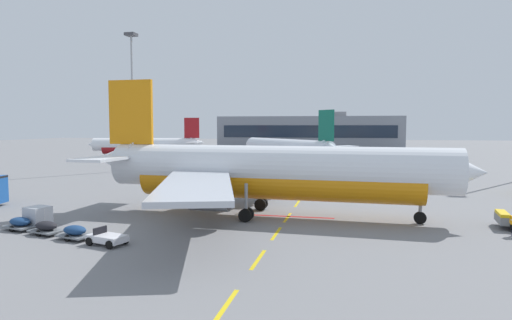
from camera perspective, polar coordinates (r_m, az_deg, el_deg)
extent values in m
plane|color=slate|center=(59.28, 28.37, -3.81)|extent=(400.00, 400.00, 0.00)
cube|color=yellow|center=(20.77, -3.89, -18.11)|extent=(0.24, 4.00, 0.01)
cube|color=yellow|center=(27.20, 0.29, -12.57)|extent=(0.24, 4.00, 0.01)
cube|color=yellow|center=(33.40, 2.61, -9.35)|extent=(0.24, 4.00, 0.01)
cube|color=yellow|center=(39.01, 4.03, -7.34)|extent=(0.24, 4.00, 0.01)
cube|color=yellow|center=(45.95, 5.28, -5.55)|extent=(0.24, 4.00, 0.01)
cube|color=yellow|center=(52.99, 6.21, -4.22)|extent=(0.24, 4.00, 0.01)
cube|color=yellow|center=(58.93, 6.81, -3.35)|extent=(0.24, 4.00, 0.01)
cube|color=yellow|center=(64.97, 7.31, -2.63)|extent=(0.24, 4.00, 0.01)
cube|color=yellow|center=(71.55, 7.75, -1.98)|extent=(0.24, 4.00, 0.01)
cube|color=yellow|center=(77.48, 8.09, -1.50)|extent=(0.24, 4.00, 0.01)
cube|color=yellow|center=(84.30, 8.42, -1.02)|extent=(0.24, 4.00, 0.01)
cube|color=yellow|center=(90.40, 8.67, -0.66)|extent=(0.24, 4.00, 0.01)
cube|color=yellow|center=(96.66, 8.89, -0.33)|extent=(0.24, 4.00, 0.01)
cube|color=yellow|center=(102.39, 9.07, -0.07)|extent=(0.24, 4.00, 0.01)
cube|color=#B21414|center=(39.50, 4.14, -7.19)|extent=(8.00, 0.40, 0.01)
cylinder|color=white|center=(38.84, 2.62, -0.97)|extent=(30.24, 5.09, 3.80)
cylinder|color=orange|center=(38.95, 2.61, -2.50)|extent=(24.63, 4.54, 3.50)
cone|color=white|center=(38.66, 25.01, -1.41)|extent=(3.66, 3.87, 3.72)
cone|color=white|center=(44.77, -17.51, 0.15)|extent=(4.33, 3.41, 3.23)
cube|color=#192333|center=(38.43, 23.51, -0.40)|extent=(1.72, 2.92, 0.60)
cube|color=orange|center=(43.77, -15.69, 5.90)|extent=(4.41, 0.55, 6.00)
cube|color=white|center=(46.97, -14.36, 0.76)|extent=(3.47, 6.53, 0.24)
cube|color=white|center=(41.50, -18.63, 0.20)|extent=(3.47, 6.53, 0.24)
cube|color=#B7BCC6|center=(48.03, 0.07, -0.50)|extent=(10.76, 17.57, 0.36)
cube|color=#B7BCC6|center=(31.95, -7.58, -3.04)|extent=(9.52, 17.66, 0.36)
cylinder|color=#4C4F54|center=(45.34, -1.06, -2.64)|extent=(3.29, 2.24, 2.10)
cylinder|color=black|center=(44.94, 0.91, -2.70)|extent=(0.20, 1.79, 1.79)
cylinder|color=#4C4F54|center=(34.97, -5.93, -4.78)|extent=(3.29, 2.24, 2.10)
cylinder|color=black|center=(34.45, -3.43, -4.90)|extent=(0.20, 1.79, 1.79)
cylinder|color=gray|center=(38.53, 20.26, -5.00)|extent=(0.28, 0.28, 2.67)
cylinder|color=black|center=(38.76, 20.21, -6.94)|extent=(1.00, 0.32, 0.99)
cylinder|color=gray|center=(42.09, 0.67, -3.90)|extent=(0.28, 0.28, 2.61)
cylinder|color=black|center=(42.64, 0.78, -5.57)|extent=(1.11, 0.40, 1.10)
cylinder|color=black|center=(41.97, 0.55, -5.73)|extent=(1.11, 0.40, 1.10)
cylinder|color=gray|center=(37.13, -1.26, -5.03)|extent=(0.28, 0.28, 2.61)
cylinder|color=black|center=(37.69, -1.11, -6.90)|extent=(1.11, 0.40, 1.10)
cylinder|color=black|center=(37.03, -1.41, -7.11)|extent=(1.11, 0.40, 1.10)
cube|color=yellow|center=(39.92, 28.95, -5.99)|extent=(1.00, 2.59, 0.24)
cylinder|color=black|center=(41.52, 29.57, -6.57)|extent=(0.94, 0.50, 0.90)
cylinder|color=silver|center=(85.61, 3.84, 1.59)|extent=(19.82, 21.59, 3.29)
cylinder|color=#0F604C|center=(85.66, 3.84, 0.99)|extent=(16.39, 17.80, 3.02)
cone|color=silver|center=(96.71, -0.43, 1.93)|extent=(4.42, 4.40, 3.22)
cone|color=silver|center=(74.64, 9.64, 1.44)|extent=(4.50, 4.57, 2.79)
cube|color=#192333|center=(95.89, -0.17, 2.25)|extent=(2.76, 2.68, 0.52)
cube|color=#0F604C|center=(75.71, 8.95, 4.39)|extent=(2.77, 3.04, 5.19)
cube|color=silver|center=(73.62, 7.53, 1.61)|extent=(5.97, 5.75, 0.21)
cube|color=silver|center=(77.10, 10.80, 1.70)|extent=(5.97, 5.75, 0.21)
cube|color=#B7BCC6|center=(78.82, 0.77, 1.06)|extent=(15.17, 9.47, 0.31)
cube|color=#B7BCC6|center=(87.20, 9.12, 1.33)|extent=(10.73, 14.88, 0.31)
cylinder|color=#4C4F54|center=(80.14, 2.41, 0.21)|extent=(3.20, 3.27, 1.82)
cylinder|color=black|center=(81.31, 1.89, 0.27)|extent=(1.22, 1.11, 1.54)
cylinder|color=#4C4F54|center=(85.58, 7.81, 0.44)|extent=(3.20, 3.27, 1.82)
cylinder|color=black|center=(86.67, 7.26, 0.50)|extent=(1.22, 1.11, 1.54)
cylinder|color=gray|center=(94.47, 0.38, 0.57)|extent=(0.24, 0.24, 2.31)
cylinder|color=black|center=(94.55, 0.38, -0.13)|extent=(0.75, 0.80, 0.86)
cylinder|color=gray|center=(83.07, 3.20, 0.05)|extent=(0.24, 0.24, 2.26)
cylinder|color=black|center=(83.00, 3.02, -0.74)|extent=(0.86, 0.91, 0.95)
cylinder|color=black|center=(83.33, 3.37, -0.72)|extent=(0.86, 0.91, 0.95)
cylinder|color=gray|center=(85.59, 5.73, 0.16)|extent=(0.24, 0.24, 2.26)
cylinder|color=black|center=(85.51, 5.56, -0.60)|extent=(0.86, 0.91, 0.95)
cylinder|color=black|center=(85.86, 5.89, -0.58)|extent=(0.86, 0.91, 0.95)
cylinder|color=white|center=(109.04, -14.03, 1.93)|extent=(24.16, 8.25, 3.04)
cylinder|color=maroon|center=(109.08, -14.02, 1.50)|extent=(19.73, 7.03, 2.80)
cone|color=white|center=(112.45, -20.01, 1.87)|extent=(3.39, 3.52, 2.98)
cone|color=white|center=(106.81, -7.44, 2.18)|extent=(3.84, 3.26, 2.58)
cube|color=#192333|center=(112.15, -19.61, 2.15)|extent=(1.75, 2.51, 0.48)
cube|color=maroon|center=(106.91, -8.20, 4.08)|extent=(3.50, 1.05, 4.80)
cube|color=white|center=(104.37, -8.06, 2.25)|extent=(3.62, 5.56, 0.19)
cube|color=white|center=(109.44, -7.72, 2.35)|extent=(3.62, 5.56, 0.19)
cube|color=#B7BCC6|center=(101.73, -13.17, 1.57)|extent=(5.38, 13.95, 0.29)
cube|color=#B7BCC6|center=(115.02, -11.70, 1.91)|extent=(10.46, 13.57, 0.29)
cylinder|color=#4C4F54|center=(104.10, -12.80, 1.00)|extent=(2.87, 2.20, 1.68)
cylinder|color=black|center=(104.38, -13.49, 0.99)|extent=(0.41, 1.41, 1.43)
cylinder|color=#4C4F54|center=(112.71, -11.86, 1.27)|extent=(2.87, 2.20, 1.68)
cylinder|color=black|center=(112.96, -12.50, 1.26)|extent=(0.41, 1.41, 1.43)
cylinder|color=gray|center=(111.74, -18.76, 0.87)|extent=(0.22, 0.22, 2.13)
cylinder|color=black|center=(111.80, -18.75, 0.33)|extent=(0.82, 0.39, 0.79)
cylinder|color=gray|center=(106.76, -13.43, 0.84)|extent=(0.22, 0.22, 2.09)
cylinder|color=black|center=(106.55, -13.45, 0.27)|extent=(0.92, 0.47, 0.88)
cylinder|color=black|center=(107.10, -13.39, 0.30)|extent=(0.92, 0.47, 0.88)
cylinder|color=gray|center=(110.81, -12.95, 0.98)|extent=(0.22, 0.22, 2.09)
cylinder|color=black|center=(110.60, -12.97, 0.43)|extent=(0.92, 0.47, 0.88)
cylinder|color=black|center=(111.15, -12.91, 0.45)|extent=(0.92, 0.47, 0.88)
cube|color=silver|center=(31.80, -18.46, -9.44)|extent=(2.88, 2.05, 0.44)
cube|color=black|center=(32.17, -19.29, -8.57)|extent=(0.42, 1.11, 0.56)
cylinder|color=black|center=(31.69, -16.37, -9.77)|extent=(0.59, 0.32, 0.56)
cylinder|color=black|center=(30.74, -18.21, -10.26)|extent=(0.59, 0.32, 0.56)
cylinder|color=black|center=(32.95, -18.67, -9.28)|extent=(0.59, 0.32, 0.56)
cylinder|color=black|center=(32.04, -20.51, -9.72)|extent=(0.59, 0.32, 0.56)
cube|color=slate|center=(34.09, -22.11, -8.91)|extent=(2.72, 2.09, 0.12)
ellipsoid|color=navy|center=(34.01, -22.13, -8.29)|extent=(2.08, 1.65, 0.64)
cylinder|color=black|center=(34.53, -21.24, -8.82)|extent=(0.46, 0.25, 0.44)
cylinder|color=black|center=(33.69, -22.99, -9.20)|extent=(0.46, 0.25, 0.44)
cube|color=slate|center=(36.39, -25.19, -8.17)|extent=(2.72, 2.09, 0.12)
ellipsoid|color=black|center=(36.31, -25.21, -7.59)|extent=(2.08, 1.65, 0.64)
cylinder|color=black|center=(36.80, -24.34, -8.10)|extent=(0.46, 0.25, 0.44)
cylinder|color=black|center=(36.01, -26.05, -8.43)|extent=(0.46, 0.25, 0.44)
cube|color=slate|center=(38.79, -27.89, -7.50)|extent=(2.72, 2.09, 0.12)
ellipsoid|color=navy|center=(38.71, -27.91, -6.95)|extent=(2.08, 1.65, 0.64)
cylinder|color=black|center=(39.17, -27.07, -7.45)|extent=(0.46, 0.25, 0.44)
cylinder|color=black|center=(38.43, -28.72, -7.73)|extent=(0.46, 0.25, 0.44)
cylinder|color=orange|center=(37.45, 29.70, -6.60)|extent=(0.09, 0.09, 0.56)
cube|color=#B7BCC6|center=(39.25, -26.08, -6.53)|extent=(1.95, 1.93, 1.60)
cube|color=silver|center=(39.25, -26.08, -6.53)|extent=(1.57, 0.47, 1.36)
cylinder|color=slate|center=(81.66, -15.32, -1.10)|extent=(0.70, 0.70, 0.60)
cylinder|color=#9EA0A5|center=(81.39, -15.48, 6.90)|extent=(0.36, 0.36, 23.36)
cube|color=#3F3F44|center=(82.79, -15.66, 15.18)|extent=(1.80, 1.80, 0.50)
cube|color=gray|center=(155.03, 6.96, 3.49)|extent=(60.43, 21.69, 10.93)
cube|color=#192333|center=(144.16, 6.58, 3.64)|extent=(55.60, 0.12, 3.93)
cube|color=gray|center=(154.50, 10.35, 5.77)|extent=(6.00, 5.00, 1.60)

